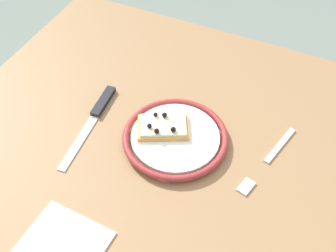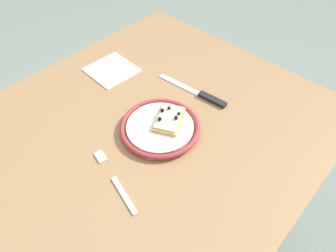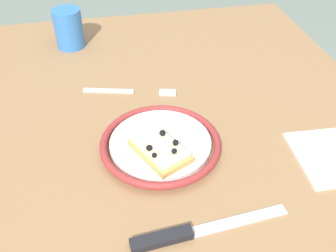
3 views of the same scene
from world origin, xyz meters
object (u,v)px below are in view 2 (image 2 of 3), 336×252
Objects in this scene: plate at (160,127)px; napkin at (112,70)px; pizza_slice_near at (169,119)px; knife at (203,95)px; dining_table at (138,154)px; fork at (115,180)px.

napkin is at bearing 74.99° from plate.
pizza_slice_near is 0.51× the size of knife.
pizza_slice_near is 0.85× the size of napkin.
plate is (0.05, -0.04, 0.10)m from dining_table.
knife is (0.24, -0.04, 0.10)m from dining_table.
plate is 0.03m from pizza_slice_near.
pizza_slice_near is at bearing -10.47° from plate.
knife is (0.19, 0.00, -0.01)m from plate.
pizza_slice_near reaches higher than dining_table.
plate is 0.90× the size of knife.
dining_table is 0.31m from napkin.
pizza_slice_near reaches higher than knife.
fork is (-0.22, -0.03, -0.02)m from pizza_slice_near.
napkin is (0.27, 0.33, 0.00)m from fork.
dining_table is at bearing 27.80° from fork.
dining_table is 4.92× the size of plate.
pizza_slice_near is at bearing -27.61° from dining_table.
knife reaches higher than fork.
knife is at bearing 0.04° from plate.
plate is at bearing -105.01° from napkin.
knife reaches higher than dining_table.
dining_table is 0.15m from pizza_slice_near.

